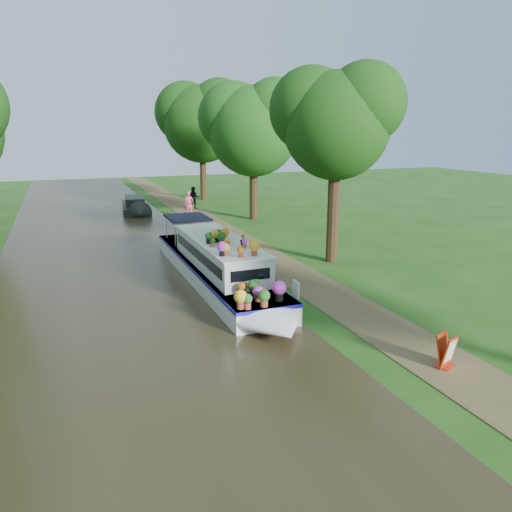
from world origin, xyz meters
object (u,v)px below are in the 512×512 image
Objects in this scene: plant_boat at (220,265)px; sandwich_board at (447,352)px; pedestrian_dark at (194,198)px; second_boat at (135,206)px; pedestrian_pink at (189,204)px.

plant_boat reaches higher than sandwich_board.
pedestrian_dark reaches higher than sandwich_board.
second_boat is 6.90× the size of sandwich_board.
pedestrian_pink reaches higher than sandwich_board.
pedestrian_pink is 3.85m from pedestrian_dark.
plant_boat reaches higher than pedestrian_pink.
pedestrian_pink is at bearing -95.72° from pedestrian_dark.
pedestrian_pink is (-0.61, 25.03, 0.51)m from sandwich_board.
sandwich_board is 28.66m from pedestrian_dark.
pedestrian_pink is at bearing 80.24° from plant_boat.
pedestrian_dark reaches higher than second_boat.
plant_boat is 2.19× the size of second_boat.
pedestrian_dark is (0.70, 28.65, 0.45)m from sandwich_board.
pedestrian_dark is at bearing 5.18° from second_boat.
pedestrian_dark is at bearing 78.30° from plant_boat.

